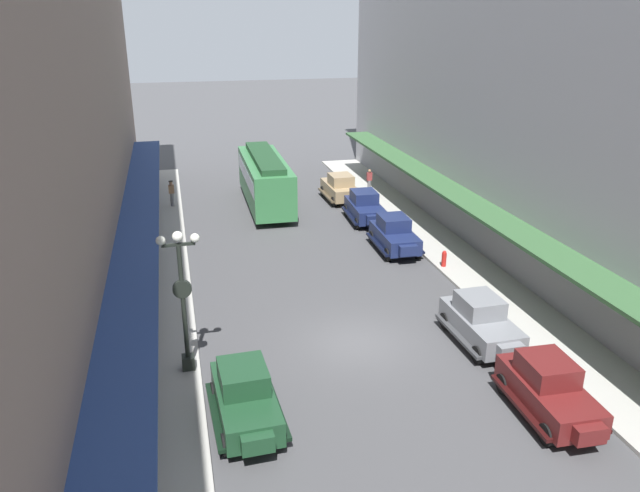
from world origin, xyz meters
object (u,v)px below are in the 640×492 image
(parked_car_4, at_px, (245,395))
(streetcar, at_px, (265,178))
(parked_car_0, at_px, (481,320))
(parked_car_5, at_px, (365,206))
(parked_car_3, at_px, (340,187))
(fire_hydrant, at_px, (444,258))
(pedestrian_1, at_px, (369,181))
(parked_car_1, at_px, (549,388))
(lamp_post_with_clock, at_px, (183,296))
(parked_car_2, at_px, (395,234))
(pedestrian_0, at_px, (172,193))

(parked_car_4, relative_size, streetcar, 0.45)
(parked_car_0, xyz_separation_m, parked_car_5, (0.16, 15.27, 0.00))
(parked_car_3, xyz_separation_m, fire_hydrant, (1.84, -12.84, -0.38))
(fire_hydrant, bearing_deg, streetcar, 118.72)
(fire_hydrant, height_order, pedestrian_1, pedestrian_1)
(parked_car_1, relative_size, pedestrian_1, 2.62)
(lamp_post_with_clock, bearing_deg, parked_car_1, -25.13)
(parked_car_0, bearing_deg, parked_car_3, 90.39)
(parked_car_5, distance_m, fire_hydrant, 8.33)
(lamp_post_with_clock, height_order, pedestrian_1, lamp_post_with_clock)
(parked_car_4, distance_m, streetcar, 23.01)
(parked_car_1, height_order, lamp_post_with_clock, lamp_post_with_clock)
(parked_car_3, bearing_deg, pedestrian_1, 22.31)
(parked_car_5, relative_size, fire_hydrant, 5.26)
(parked_car_4, height_order, fire_hydrant, parked_car_4)
(parked_car_1, bearing_deg, fire_hydrant, 81.38)
(parked_car_2, xyz_separation_m, pedestrian_1, (2.06, 10.77, 0.05))
(parked_car_0, height_order, parked_car_1, same)
(parked_car_2, bearing_deg, streetcar, 119.52)
(parked_car_4, relative_size, pedestrian_0, 2.58)
(fire_hydrant, bearing_deg, parked_car_1, -98.62)
(parked_car_3, xyz_separation_m, parked_car_4, (-9.29, -22.78, 0.00))
(parked_car_4, distance_m, lamp_post_with_clock, 4.21)
(streetcar, distance_m, fire_hydrant, 14.51)
(parked_car_0, bearing_deg, parked_car_4, -163.23)
(parked_car_2, relative_size, pedestrian_1, 2.62)
(lamp_post_with_clock, relative_size, pedestrian_0, 3.09)
(parked_car_3, relative_size, parked_car_5, 0.99)
(parked_car_4, height_order, parked_car_5, same)
(parked_car_3, xyz_separation_m, pedestrian_1, (2.40, 0.99, 0.05))
(lamp_post_with_clock, distance_m, pedestrian_1, 24.48)
(parked_car_3, bearing_deg, parked_car_0, -89.61)
(parked_car_5, distance_m, pedestrian_0, 12.68)
(parked_car_0, distance_m, fire_hydrant, 7.31)
(lamp_post_with_clock, bearing_deg, parked_car_2, 40.72)
(parked_car_3, distance_m, pedestrian_1, 2.60)
(streetcar, distance_m, pedestrian_1, 7.65)
(parked_car_0, xyz_separation_m, parked_car_1, (-0.08, -4.67, 0.00))
(parked_car_5, relative_size, pedestrian_1, 2.63)
(parked_car_2, bearing_deg, parked_car_1, -91.10)
(fire_hydrant, xyz_separation_m, pedestrian_0, (-12.94, 13.73, 0.45))
(parked_car_2, xyz_separation_m, pedestrian_0, (-11.44, 10.67, 0.07))
(lamp_post_with_clock, bearing_deg, streetcar, 73.25)
(parked_car_1, xyz_separation_m, pedestrian_1, (2.35, 25.59, 0.05))
(fire_hydrant, bearing_deg, pedestrian_0, 133.32)
(pedestrian_0, bearing_deg, parked_car_2, -42.99)
(pedestrian_1, bearing_deg, parked_car_4, -116.21)
(parked_car_4, xyz_separation_m, pedestrian_1, (11.70, 23.76, 0.05))
(parked_car_5, xyz_separation_m, lamp_post_with_clock, (-11.20, -14.80, 2.04))
(parked_car_2, height_order, pedestrian_0, parked_car_2)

